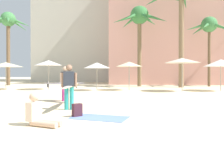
# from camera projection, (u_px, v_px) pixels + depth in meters

# --- Properties ---
(ground) EXTENTS (120.00, 120.00, 0.00)m
(ground) POSITION_uv_depth(u_px,v_px,m) (52.00, 127.00, 6.14)
(ground) COLOR beige
(hotel_pink) EXTENTS (20.33, 10.94, 15.38)m
(hotel_pink) POSITION_uv_depth(u_px,v_px,m) (188.00, 25.00, 31.35)
(hotel_pink) COLOR #DB9989
(hotel_pink) RESTS_ON ground
(palm_tree_left) EXTENTS (5.70, 4.93, 8.23)m
(palm_tree_left) POSITION_uv_depth(u_px,v_px,m) (139.00, 20.00, 24.10)
(palm_tree_left) COLOR brown
(palm_tree_left) RESTS_ON ground
(palm_tree_center) EXTENTS (4.80, 4.65, 8.05)m
(palm_tree_center) POSITION_uv_depth(u_px,v_px,m) (8.00, 25.00, 25.78)
(palm_tree_center) COLOR brown
(palm_tree_center) RESTS_ON ground
(palm_tree_far_right) EXTENTS (4.62, 4.33, 7.00)m
(palm_tree_far_right) POSITION_uv_depth(u_px,v_px,m) (209.00, 28.00, 23.57)
(palm_tree_far_right) COLOR brown
(palm_tree_far_right) RESTS_ON ground
(cafe_umbrella_0) EXTENTS (2.25, 2.25, 2.41)m
(cafe_umbrella_0) POSITION_uv_depth(u_px,v_px,m) (48.00, 63.00, 19.33)
(cafe_umbrella_0) COLOR gray
(cafe_umbrella_0) RESTS_ON ground
(cafe_umbrella_1) EXTENTS (2.64, 2.64, 2.49)m
(cafe_umbrella_1) POSITION_uv_depth(u_px,v_px,m) (182.00, 60.00, 17.52)
(cafe_umbrella_1) COLOR gray
(cafe_umbrella_1) RESTS_ON ground
(cafe_umbrella_2) EXTENTS (2.11, 2.11, 2.26)m
(cafe_umbrella_2) POSITION_uv_depth(u_px,v_px,m) (129.00, 64.00, 18.59)
(cafe_umbrella_2) COLOR gray
(cafe_umbrella_2) RESTS_ON ground
(cafe_umbrella_3) EXTENTS (2.48, 2.48, 2.41)m
(cafe_umbrella_3) POSITION_uv_depth(u_px,v_px,m) (221.00, 63.00, 17.88)
(cafe_umbrella_3) COLOR gray
(cafe_umbrella_3) RESTS_ON ground
(cafe_umbrella_4) EXTENTS (2.10, 2.10, 2.18)m
(cafe_umbrella_4) POSITION_uv_depth(u_px,v_px,m) (97.00, 65.00, 18.31)
(cafe_umbrella_4) COLOR gray
(cafe_umbrella_4) RESTS_ON ground
(cafe_umbrella_5) EXTENTS (2.71, 2.71, 2.24)m
(cafe_umbrella_5) POSITION_uv_depth(u_px,v_px,m) (6.00, 65.00, 19.16)
(cafe_umbrella_5) COLOR gray
(cafe_umbrella_5) RESTS_ON ground
(beach_towel) EXTENTS (1.94, 1.39, 0.01)m
(beach_towel) POSITION_uv_depth(u_px,v_px,m) (100.00, 118.00, 7.34)
(beach_towel) COLOR #6684E0
(beach_towel) RESTS_ON ground
(backpack) EXTENTS (0.35, 0.35, 0.42)m
(backpack) POSITION_uv_depth(u_px,v_px,m) (77.00, 110.00, 7.54)
(backpack) COLOR #42212A
(backpack) RESTS_ON ground
(person_far_right) EXTENTS (2.60, 1.67, 1.71)m
(person_far_right) POSITION_uv_depth(u_px,v_px,m) (64.00, 82.00, 11.54)
(person_far_right) COLOR #B7337F
(person_far_right) RESTS_ON ground
(person_near_right) EXTENTS (0.61, 2.87, 1.72)m
(person_near_right) POSITION_uv_depth(u_px,v_px,m) (70.00, 85.00, 9.08)
(person_near_right) COLOR teal
(person_near_right) RESTS_ON ground
(person_near_left) EXTENTS (1.01, 0.67, 0.88)m
(person_near_left) POSITION_uv_depth(u_px,v_px,m) (39.00, 114.00, 6.28)
(person_near_left) COLOR #D1A889
(person_near_left) RESTS_ON ground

